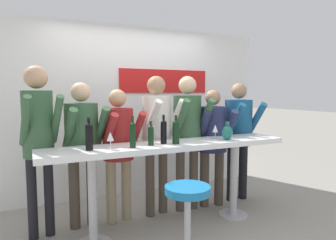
{
  "coord_description": "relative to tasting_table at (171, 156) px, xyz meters",
  "views": [
    {
      "loc": [
        -1.41,
        -2.96,
        1.55
      ],
      "look_at": [
        0.0,
        0.08,
        1.24
      ],
      "focal_mm": 32.0,
      "sensor_mm": 36.0,
      "label": 1
    }
  ],
  "objects": [
    {
      "name": "person_far_right",
      "position": [
        1.28,
        0.44,
        0.2
      ],
      "size": [
        0.46,
        0.55,
        1.68
      ],
      "rotation": [
        0.0,
        0.0,
        0.02
      ],
      "color": "black",
      "rests_on": "ground_plane"
    },
    {
      "name": "wine_bottle_0",
      "position": [
        0.03,
        -0.07,
        0.3
      ],
      "size": [
        0.08,
        0.08,
        0.31
      ],
      "color": "black",
      "rests_on": "tasting_table"
    },
    {
      "name": "person_left",
      "position": [
        -0.88,
        0.49,
        0.19
      ],
      "size": [
        0.5,
        0.59,
        1.66
      ],
      "rotation": [
        0.0,
        0.0,
        0.17
      ],
      "color": "#473D33",
      "rests_on": "ground_plane"
    },
    {
      "name": "back_wall",
      "position": [
        0.01,
        1.42,
        0.44
      ],
      "size": [
        4.41,
        0.12,
        2.53
      ],
      "color": "white",
      "rests_on": "ground_plane"
    },
    {
      "name": "person_center_left",
      "position": [
        -0.47,
        0.44,
        0.14
      ],
      "size": [
        0.49,
        0.57,
        1.58
      ],
      "rotation": [
        0.0,
        0.0,
        0.18
      ],
      "color": "gray",
      "rests_on": "ground_plane"
    },
    {
      "name": "person_center_right",
      "position": [
        0.44,
        0.42,
        0.26
      ],
      "size": [
        0.44,
        0.55,
        1.75
      ],
      "rotation": [
        0.0,
        0.0,
        -0.02
      ],
      "color": "#473D33",
      "rests_on": "ground_plane"
    },
    {
      "name": "wine_bottle_2",
      "position": [
        -0.47,
        -0.09,
        0.3
      ],
      "size": [
        0.06,
        0.06,
        0.32
      ],
      "color": "black",
      "rests_on": "tasting_table"
    },
    {
      "name": "person_right",
      "position": [
        0.81,
        0.39,
        0.13
      ],
      "size": [
        0.52,
        0.59,
        1.58
      ],
      "rotation": [
        0.0,
        0.0,
        -0.19
      ],
      "color": "#473D33",
      "rests_on": "ground_plane"
    },
    {
      "name": "tasting_table",
      "position": [
        0.0,
        0.0,
        0.0
      ],
      "size": [
        2.81,
        0.5,
        0.99
      ],
      "color": "white",
      "rests_on": "ground_plane"
    },
    {
      "name": "wine_bottle_1",
      "position": [
        -0.26,
        -0.05,
        0.27
      ],
      "size": [
        0.06,
        0.06,
        0.26
      ],
      "color": "black",
      "rests_on": "tasting_table"
    },
    {
      "name": "wine_bottle_3",
      "position": [
        -0.9,
        -0.05,
        0.3
      ],
      "size": [
        0.07,
        0.07,
        0.32
      ],
      "color": "black",
      "rests_on": "tasting_table"
    },
    {
      "name": "person_center",
      "position": [
        0.02,
        0.45,
        0.25
      ],
      "size": [
        0.48,
        0.59,
        1.75
      ],
      "rotation": [
        0.0,
        0.0,
        0.17
      ],
      "color": "#473D33",
      "rests_on": "ground_plane"
    },
    {
      "name": "person_far_left",
      "position": [
        -1.34,
        0.39,
        0.32
      ],
      "size": [
        0.43,
        0.57,
        1.82
      ],
      "rotation": [
        0.0,
        0.0,
        0.18
      ],
      "color": "black",
      "rests_on": "ground_plane"
    },
    {
      "name": "bar_stool",
      "position": [
        -0.16,
        -0.68,
        -0.36
      ],
      "size": [
        0.43,
        0.43,
        0.72
      ],
      "color": "#B2B2B7",
      "rests_on": "ground_plane"
    },
    {
      "name": "wine_glass_0",
      "position": [
        0.59,
        0.01,
        0.28
      ],
      "size": [
        0.07,
        0.07,
        0.18
      ],
      "color": "silver",
      "rests_on": "tasting_table"
    },
    {
      "name": "ground_plane",
      "position": [
        0.0,
        0.0,
        -0.84
      ],
      "size": [
        40.0,
        40.0,
        0.0
      ],
      "primitive_type": "plane",
      "color": "gray"
    },
    {
      "name": "wine_bottle_4",
      "position": [
        -0.09,
        0.0,
        0.3
      ],
      "size": [
        0.07,
        0.07,
        0.32
      ],
      "color": "black",
      "rests_on": "tasting_table"
    },
    {
      "name": "decorative_vase",
      "position": [
        0.7,
        -0.08,
        0.24
      ],
      "size": [
        0.13,
        0.13,
        0.22
      ],
      "color": "#1E665B",
      "rests_on": "tasting_table"
    },
    {
      "name": "wine_glass_1",
      "position": [
        -0.7,
        -0.1,
        0.28
      ],
      "size": [
        0.07,
        0.07,
        0.18
      ],
      "color": "silver",
      "rests_on": "tasting_table"
    }
  ]
}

